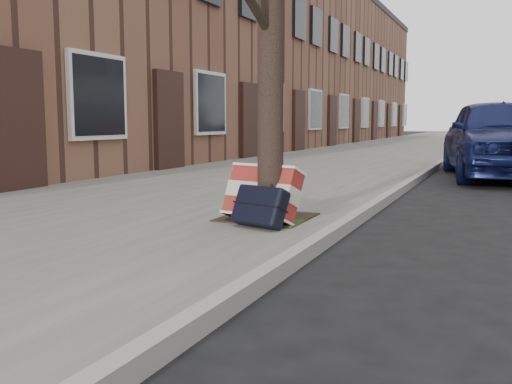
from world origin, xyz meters
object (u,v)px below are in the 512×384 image
at_px(suitcase_red, 263,194).
at_px(car_near_front, 500,137).
at_px(car_near_mid, 497,134).
at_px(suitcase_navy, 260,206).

bearing_deg(suitcase_red, car_near_front, 87.57).
bearing_deg(car_near_mid, car_near_front, -88.47).
distance_m(suitcase_red, car_near_mid, 15.05).
bearing_deg(car_near_front, suitcase_navy, -114.78).
distance_m(suitcase_red, suitcase_navy, 0.27).
distance_m(suitcase_navy, car_near_front, 7.46).
relative_size(car_near_front, car_near_mid, 1.11).
xyz_separation_m(suitcase_navy, car_near_mid, (1.79, 15.19, 0.36)).
relative_size(suitcase_red, car_near_front, 0.16).
xyz_separation_m(car_near_front, car_near_mid, (-0.14, 7.99, -0.10)).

